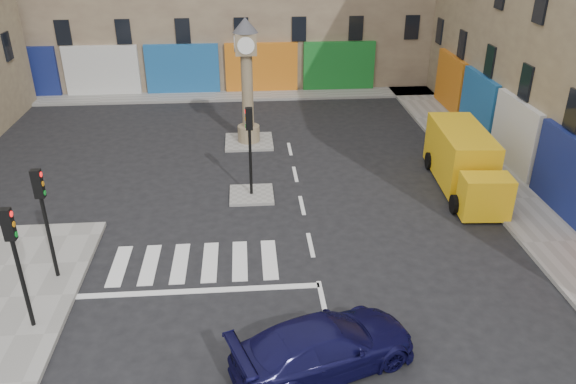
{
  "coord_description": "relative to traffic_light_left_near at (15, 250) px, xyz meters",
  "views": [
    {
      "loc": [
        -2.14,
        -12.78,
        10.56
      ],
      "look_at": [
        -0.78,
        4.27,
        2.0
      ],
      "focal_mm": 35.0,
      "sensor_mm": 36.0,
      "label": 1
    }
  ],
  "objects": [
    {
      "name": "ground",
      "position": [
        8.3,
        -0.2,
        -2.62
      ],
      "size": [
        120.0,
        120.0,
        0.0
      ],
      "primitive_type": "plane",
      "color": "black",
      "rests_on": "ground"
    },
    {
      "name": "sidewalk_right",
      "position": [
        17.0,
        9.8,
        -2.55
      ],
      "size": [
        2.6,
        30.0,
        0.15
      ],
      "primitive_type": "cube",
      "color": "gray",
      "rests_on": "ground"
    },
    {
      "name": "sidewalk_far",
      "position": [
        4.3,
        22.0,
        -2.55
      ],
      "size": [
        32.0,
        2.4,
        0.15
      ],
      "primitive_type": "cube",
      "color": "gray",
      "rests_on": "ground"
    },
    {
      "name": "island_near",
      "position": [
        6.3,
        7.8,
        -2.56
      ],
      "size": [
        1.8,
        1.8,
        0.12
      ],
      "primitive_type": "cube",
      "color": "gray",
      "rests_on": "ground"
    },
    {
      "name": "island_far",
      "position": [
        6.3,
        13.8,
        -2.56
      ],
      "size": [
        2.4,
        2.4,
        0.12
      ],
      "primitive_type": "cube",
      "color": "gray",
      "rests_on": "ground"
    },
    {
      "name": "traffic_light_left_near",
      "position": [
        0.0,
        0.0,
        0.0
      ],
      "size": [
        0.28,
        0.22,
        3.7
      ],
      "color": "black",
      "rests_on": "sidewalk_left"
    },
    {
      "name": "traffic_light_left_far",
      "position": [
        0.0,
        2.4,
        0.0
      ],
      "size": [
        0.28,
        0.22,
        3.7
      ],
      "color": "black",
      "rests_on": "sidewalk_left"
    },
    {
      "name": "traffic_light_island",
      "position": [
        6.3,
        7.8,
        -0.03
      ],
      "size": [
        0.28,
        0.22,
        3.7
      ],
      "color": "black",
      "rests_on": "island_near"
    },
    {
      "name": "clock_pillar",
      "position": [
        6.3,
        13.8,
        0.93
      ],
      "size": [
        1.2,
        1.2,
        6.1
      ],
      "color": "#90805E",
      "rests_on": "island_far"
    },
    {
      "name": "navy_sedan",
      "position": [
        7.96,
        -2.12,
        -1.91
      ],
      "size": [
        5.26,
        3.53,
        1.42
      ],
      "primitive_type": "imported",
      "rotation": [
        0.0,
        0.0,
        1.92
      ],
      "color": "#0C0B33",
      "rests_on": "ground"
    },
    {
      "name": "yellow_van",
      "position": [
        15.3,
        8.08,
        -1.47
      ],
      "size": [
        2.52,
        6.49,
        2.32
      ],
      "rotation": [
        0.0,
        0.0,
        -0.07
      ],
      "color": "yellow",
      "rests_on": "ground"
    }
  ]
}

